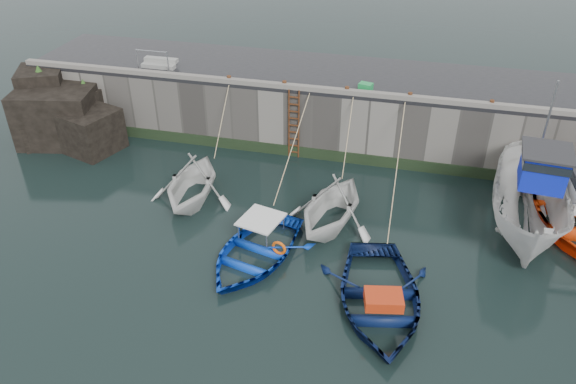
% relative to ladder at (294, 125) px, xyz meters
% --- Properties ---
extents(ground, '(120.00, 120.00, 0.00)m').
position_rel_ladder_xyz_m(ground, '(2.00, -9.91, -1.59)').
color(ground, black).
rests_on(ground, ground).
extents(quay_back, '(30.00, 5.00, 3.00)m').
position_rel_ladder_xyz_m(quay_back, '(2.00, 2.59, -0.09)').
color(quay_back, slate).
rests_on(quay_back, ground).
extents(road_back, '(30.00, 5.00, 0.16)m').
position_rel_ladder_xyz_m(road_back, '(2.00, 2.59, 1.49)').
color(road_back, black).
rests_on(road_back, quay_back).
extents(kerb_back, '(30.00, 0.30, 0.20)m').
position_rel_ladder_xyz_m(kerb_back, '(2.00, 0.24, 1.67)').
color(kerb_back, slate).
rests_on(kerb_back, road_back).
extents(algae_back, '(30.00, 0.08, 0.50)m').
position_rel_ladder_xyz_m(algae_back, '(2.00, 0.05, -1.34)').
color(algae_back, black).
rests_on(algae_back, ground).
extents(rock_outcrop, '(5.85, 4.24, 3.41)m').
position_rel_ladder_xyz_m(rock_outcrop, '(-10.92, -0.80, -0.33)').
color(rock_outcrop, black).
rests_on(rock_outcrop, ground).
extents(ladder, '(0.51, 0.08, 3.20)m').
position_rel_ladder_xyz_m(ladder, '(0.00, 0.00, 0.00)').
color(ladder, '#3F1E0F').
rests_on(ladder, ground).
extents(boat_near_white, '(3.89, 4.42, 2.20)m').
position_rel_ladder_xyz_m(boat_near_white, '(-3.09, -4.37, -1.59)').
color(boat_near_white, silver).
rests_on(boat_near_white, ground).
extents(boat_near_white_rope, '(0.04, 3.25, 3.10)m').
position_rel_ladder_xyz_m(boat_near_white_rope, '(-3.09, -0.89, -1.59)').
color(boat_near_white_rope, tan).
rests_on(boat_near_white_rope, ground).
extents(boat_near_blue, '(4.44, 5.44, 0.99)m').
position_rel_ladder_xyz_m(boat_near_blue, '(0.36, -7.26, -1.59)').
color(boat_near_blue, '#0C3DC2').
rests_on(boat_near_blue, ground).
extents(boat_near_blue_rope, '(0.04, 5.50, 3.10)m').
position_rel_ladder_xyz_m(boat_near_blue_rope, '(0.36, -2.34, -1.59)').
color(boat_near_blue_rope, tan).
rests_on(boat_near_blue_rope, ground).
extents(boat_near_blacktrim, '(4.57, 5.01, 2.26)m').
position_rel_ladder_xyz_m(boat_near_blacktrim, '(2.56, -4.72, -1.59)').
color(boat_near_blacktrim, silver).
rests_on(boat_near_blacktrim, ground).
extents(boat_near_blacktrim_rope, '(0.04, 3.48, 3.10)m').
position_rel_ladder_xyz_m(boat_near_blacktrim_rope, '(2.56, -1.07, -1.59)').
color(boat_near_blacktrim_rope, tan).
rests_on(boat_near_blacktrim_rope, ground).
extents(boat_near_navy, '(4.75, 5.93, 1.09)m').
position_rel_ladder_xyz_m(boat_near_navy, '(4.76, -8.58, -1.59)').
color(boat_near_navy, '#0A173E').
rests_on(boat_near_navy, ground).
extents(boat_near_navy_rope, '(0.04, 6.69, 3.10)m').
position_rel_ladder_xyz_m(boat_near_navy_rope, '(4.76, -3.00, -1.59)').
color(boat_near_navy_rope, tan).
rests_on(boat_near_navy_rope, ground).
extents(boat_far_white, '(3.19, 7.18, 5.70)m').
position_rel_ladder_xyz_m(boat_far_white, '(9.53, -3.40, -0.46)').
color(boat_far_white, silver).
rests_on(boat_far_white, ground).
extents(fish_crate, '(0.63, 0.52, 0.31)m').
position_rel_ladder_xyz_m(fish_crate, '(2.92, 0.82, 1.72)').
color(fish_crate, green).
rests_on(fish_crate, road_back).
extents(railing, '(1.60, 1.05, 1.00)m').
position_rel_ladder_xyz_m(railing, '(-6.75, 1.33, 1.77)').
color(railing, '#A5A8AD').
rests_on(railing, road_back).
extents(bollard_a, '(0.18, 0.18, 0.28)m').
position_rel_ladder_xyz_m(bollard_a, '(-3.00, 0.34, 1.71)').
color(bollard_a, '#3F1E0F').
rests_on(bollard_a, road_back).
extents(bollard_b, '(0.18, 0.18, 0.28)m').
position_rel_ladder_xyz_m(bollard_b, '(-0.50, 0.34, 1.71)').
color(bollard_b, '#3F1E0F').
rests_on(bollard_b, road_back).
extents(bollard_c, '(0.18, 0.18, 0.28)m').
position_rel_ladder_xyz_m(bollard_c, '(2.20, 0.34, 1.71)').
color(bollard_c, '#3F1E0F').
rests_on(bollard_c, road_back).
extents(bollard_d, '(0.18, 0.18, 0.28)m').
position_rel_ladder_xyz_m(bollard_d, '(4.80, 0.34, 1.71)').
color(bollard_d, '#3F1E0F').
rests_on(bollard_d, road_back).
extents(bollard_e, '(0.18, 0.18, 0.28)m').
position_rel_ladder_xyz_m(bollard_e, '(8.00, 0.34, 1.71)').
color(bollard_e, '#3F1E0F').
rests_on(bollard_e, road_back).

